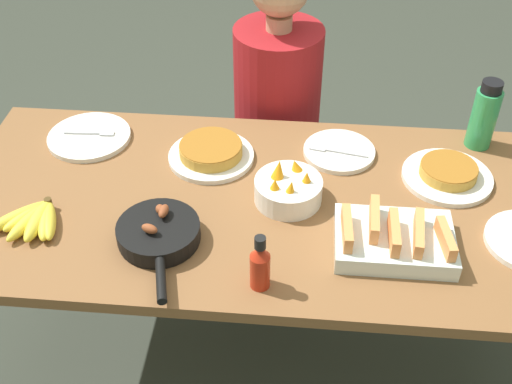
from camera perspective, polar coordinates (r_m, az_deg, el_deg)
name	(u,v)px	position (r m, az deg, el deg)	size (l,w,h in m)	color
ground_plane	(256,358)	(2.35, 0.00, -14.56)	(14.00, 14.00, 0.00)	#383D33
dining_table	(256,226)	(1.86, 0.00, -3.06)	(1.72, 0.81, 0.74)	brown
banana_bunch	(35,219)	(1.81, -19.08, -2.29)	(0.21, 0.18, 0.04)	yellow
melon_tray	(394,239)	(1.67, 12.15, -4.11)	(0.30, 0.21, 0.10)	silver
skillet	(159,234)	(1.67, -8.64, -3.69)	(0.22, 0.35, 0.08)	black
frittata_plate_center	(448,174)	(1.93, 16.67, 1.55)	(0.26, 0.26, 0.05)	silver
frittata_plate_side	(211,152)	(1.93, -4.02, 3.53)	(0.26, 0.26, 0.05)	silver
empty_plate_near_front	(339,151)	(1.97, 7.39, 3.59)	(0.22, 0.22, 0.02)	silver
empty_plate_far_left	(89,137)	(2.09, -14.60, 4.77)	(0.26, 0.26, 0.02)	silver
fruit_bowl_mango	(288,189)	(1.77, 2.87, 0.28)	(0.19, 0.19, 0.12)	silver
water_bottle	(484,116)	(2.06, 19.62, 6.40)	(0.08, 0.08, 0.22)	#2D9351
hot_sauce_bottle	(260,265)	(1.52, 0.36, -6.51)	(0.05, 0.05, 0.16)	#B72814
person_figure	(276,144)	(2.41, 1.80, 4.30)	(0.34, 0.34, 1.21)	black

